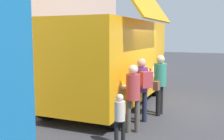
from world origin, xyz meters
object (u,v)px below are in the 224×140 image
trash_bin (105,71)px  customer_rear_waiting (133,92)px  food_truck_main (111,60)px  customer_front_ordering (160,80)px  child_near_queue (120,115)px  customer_mid_with_backpack (142,84)px

trash_bin → customer_rear_waiting: 7.69m
food_truck_main → customer_front_ordering: food_truck_main is taller
trash_bin → child_near_queue: size_ratio=0.86×
customer_front_ordering → customer_mid_with_backpack: 0.93m
customer_mid_with_backpack → customer_rear_waiting: (-0.80, -0.03, -0.08)m
customer_mid_with_backpack → child_near_queue: bearing=135.0°
food_truck_main → customer_mid_with_backpack: food_truck_main is taller
customer_rear_waiting → food_truck_main: bearing=4.2°
food_truck_main → customer_rear_waiting: food_truck_main is taller
trash_bin → customer_mid_with_backpack: (-5.83, -3.83, 0.58)m
trash_bin → child_near_queue: child_near_queue is taller
trash_bin → customer_mid_with_backpack: 7.00m
child_near_queue → customer_mid_with_backpack: bearing=-25.5°
customer_rear_waiting → child_near_queue: bearing=150.3°
customer_rear_waiting → child_near_queue: (-0.87, -0.01, -0.31)m
food_truck_main → child_near_queue: size_ratio=5.03×
food_truck_main → customer_rear_waiting: (-2.20, -1.54, -0.54)m
trash_bin → customer_rear_waiting: (-6.63, -3.86, 0.50)m
customer_rear_waiting → customer_mid_with_backpack: bearing=-28.3°
customer_front_ordering → child_near_queue: customer_front_ordering is taller
customer_front_ordering → child_near_queue: bearing=90.4°
child_near_queue → trash_bin: bearing=0.1°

